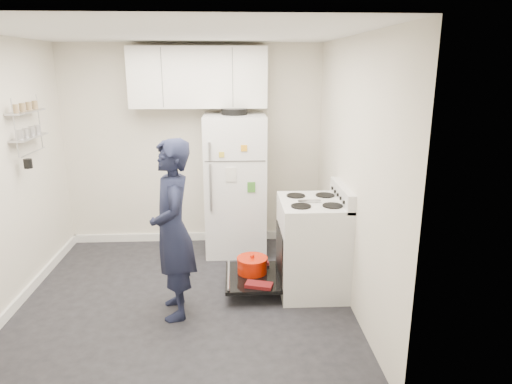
{
  "coord_description": "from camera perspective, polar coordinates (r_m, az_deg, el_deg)",
  "views": [
    {
      "loc": [
        0.49,
        -4.1,
        2.24
      ],
      "look_at": [
        0.71,
        0.15,
        1.05
      ],
      "focal_mm": 32.0,
      "sensor_mm": 36.0,
      "label": 1
    }
  ],
  "objects": [
    {
      "name": "room",
      "position": [
        4.29,
        -9.8,
        1.45
      ],
      "size": [
        3.21,
        3.21,
        2.51
      ],
      "color": "black",
      "rests_on": "ground"
    },
    {
      "name": "electric_range",
      "position": [
        4.67,
        6.86,
        -6.8
      ],
      "size": [
        0.66,
        0.76,
        1.1
      ],
      "color": "silver",
      "rests_on": "ground"
    },
    {
      "name": "open_oven_door",
      "position": [
        4.76,
        -0.44,
        -9.82
      ],
      "size": [
        0.55,
        0.71,
        0.24
      ],
      "color": "black",
      "rests_on": "ground"
    },
    {
      "name": "refrigerator",
      "position": [
        5.53,
        -2.61,
        1.0
      ],
      "size": [
        0.72,
        0.74,
        1.75
      ],
      "color": "white",
      "rests_on": "ground"
    },
    {
      "name": "upper_cabinets",
      "position": [
        5.55,
        -7.21,
        14.04
      ],
      "size": [
        1.6,
        0.33,
        0.7
      ],
      "primitive_type": "cube",
      "color": "silver",
      "rests_on": "room"
    },
    {
      "name": "wall_shelf_rack",
      "position": [
        5.04,
        -26.65,
        7.54
      ],
      "size": [
        0.14,
        0.6,
        0.61
      ],
      "color": "#B2B2B7",
      "rests_on": "room"
    },
    {
      "name": "person",
      "position": [
        4.14,
        -10.38,
        -4.71
      ],
      "size": [
        0.5,
        0.66,
        1.64
      ],
      "primitive_type": "imported",
      "rotation": [
        0.0,
        0.0,
        -1.37
      ],
      "color": "black",
      "rests_on": "ground"
    }
  ]
}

